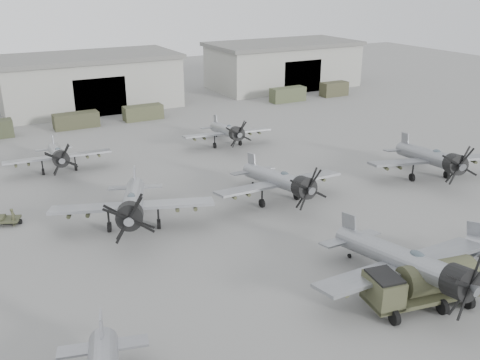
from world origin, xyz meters
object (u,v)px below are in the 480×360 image
object	(u,v)px
aircraft_near_1	(408,263)
aircraft_far_1	(228,131)
aircraft_mid_3	(433,158)
ground_crew	(13,217)
aircraft_mid_2	(281,181)
fuel_tanker	(422,282)
aircraft_far_0	(58,155)
aircraft_mid_1	(132,203)

from	to	relation	value
aircraft_near_1	aircraft_far_1	distance (m)	36.68
aircraft_mid_3	ground_crew	bearing A→B (deg)	-176.02
aircraft_far_1	ground_crew	size ratio (longest dim) A/B	7.09
aircraft_mid_2	ground_crew	size ratio (longest dim) A/B	7.95
aircraft_mid_3	fuel_tanker	size ratio (longest dim) A/B	1.65
aircraft_far_1	aircraft_near_1	bearing A→B (deg)	-89.38
aircraft_mid_2	aircraft_far_0	world-z (taller)	aircraft_mid_2
aircraft_mid_3	aircraft_near_1	bearing A→B (deg)	-123.95
aircraft_far_1	ground_crew	world-z (taller)	aircraft_far_1
aircraft_near_1	aircraft_far_0	world-z (taller)	aircraft_near_1
aircraft_mid_2	aircraft_mid_3	bearing A→B (deg)	-6.31
aircraft_far_1	fuel_tanker	bearing A→B (deg)	-89.14
aircraft_mid_1	aircraft_far_0	distance (m)	18.27
aircraft_far_0	aircraft_near_1	bearing A→B (deg)	-61.54
aircraft_mid_2	fuel_tanker	world-z (taller)	aircraft_mid_2
aircraft_mid_3	aircraft_far_1	distance (m)	25.20
aircraft_near_1	aircraft_far_1	world-z (taller)	aircraft_near_1
aircraft_far_0	ground_crew	bearing A→B (deg)	-112.81
aircraft_mid_1	aircraft_far_0	bearing A→B (deg)	118.79
aircraft_far_1	ground_crew	distance (m)	29.74
fuel_tanker	ground_crew	distance (m)	34.34
aircraft_mid_1	aircraft_far_0	xyz separation A→B (m)	(-2.84, 18.04, -0.43)
aircraft_mid_2	aircraft_far_1	distance (m)	19.21
aircraft_near_1	fuel_tanker	distance (m)	1.58
aircraft_mid_1	ground_crew	xyz separation A→B (m)	(-9.08, 6.01, -1.73)
aircraft_far_0	fuel_tanker	xyz separation A→B (m)	(16.19, -38.02, -0.36)
aircraft_far_1	fuel_tanker	size ratio (longest dim) A/B	1.40
aircraft_mid_2	aircraft_far_0	bearing A→B (deg)	132.82
aircraft_near_1	fuel_tanker	xyz separation A→B (m)	(-0.02, -1.37, -0.78)
aircraft_far_0	aircraft_mid_1	bearing A→B (deg)	-76.45
aircraft_mid_1	aircraft_mid_3	size ratio (longest dim) A/B	1.02
ground_crew	aircraft_mid_2	bearing A→B (deg)	-85.29
aircraft_mid_1	ground_crew	world-z (taller)	aircraft_mid_1
aircraft_far_0	fuel_tanker	world-z (taller)	aircraft_far_0
aircraft_mid_2	aircraft_mid_3	world-z (taller)	aircraft_mid_3
aircraft_near_1	aircraft_mid_2	size ratio (longest dim) A/B	1.06
aircraft_near_1	aircraft_far_0	xyz separation A→B (m)	(-16.21, 36.65, -0.42)
aircraft_near_1	aircraft_mid_3	distance (m)	24.15
aircraft_near_1	ground_crew	bearing A→B (deg)	132.29
aircraft_near_1	aircraft_mid_1	world-z (taller)	aircraft_mid_1
aircraft_far_0	aircraft_mid_3	bearing A→B (deg)	-26.85
aircraft_far_1	ground_crew	xyz separation A→B (m)	(-27.29, -11.74, -1.28)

